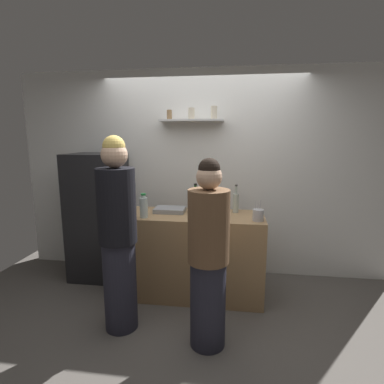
% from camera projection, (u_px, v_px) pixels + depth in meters
% --- Properties ---
extents(ground_plane, '(5.28, 5.28, 0.00)m').
position_uv_depth(ground_plane, '(189.00, 322.00, 2.93)').
color(ground_plane, '#59544F').
extents(back_wall_assembly, '(4.80, 0.32, 2.60)m').
position_uv_depth(back_wall_assembly, '(202.00, 173.00, 3.91)').
color(back_wall_assembly, white).
rests_on(back_wall_assembly, ground).
extents(refrigerator, '(0.64, 0.60, 1.57)m').
position_uv_depth(refrigerator, '(98.00, 216.00, 3.79)').
color(refrigerator, black).
rests_on(refrigerator, ground).
extents(counter, '(1.56, 0.60, 0.93)m').
position_uv_depth(counter, '(192.00, 255.00, 3.38)').
color(counter, '#9E7A51').
rests_on(counter, ground).
extents(baking_pan, '(0.34, 0.24, 0.05)m').
position_uv_depth(baking_pan, '(170.00, 210.00, 3.40)').
color(baking_pan, gray).
rests_on(baking_pan, counter).
extents(utensil_holder, '(0.11, 0.11, 0.22)m').
position_uv_depth(utensil_holder, '(258.00, 215.00, 3.04)').
color(utensil_holder, '#B2B2B7').
rests_on(utensil_holder, counter).
extents(wine_bottle_pale_glass, '(0.06, 0.06, 0.32)m').
position_uv_depth(wine_bottle_pale_glass, '(236.00, 202.00, 3.37)').
color(wine_bottle_pale_glass, '#B2BFB2').
rests_on(wine_bottle_pale_glass, counter).
extents(wine_bottle_green_glass, '(0.07, 0.07, 0.32)m').
position_uv_depth(wine_bottle_green_glass, '(195.00, 201.00, 3.42)').
color(wine_bottle_green_glass, '#19471E').
rests_on(wine_bottle_green_glass, counter).
extents(wine_bottle_amber_glass, '(0.07, 0.07, 0.34)m').
position_uv_depth(wine_bottle_amber_glass, '(215.00, 207.00, 3.10)').
color(wine_bottle_amber_glass, '#472814').
rests_on(wine_bottle_amber_glass, counter).
extents(water_bottle_plastic, '(0.08, 0.08, 0.26)m').
position_uv_depth(water_bottle_plastic, '(144.00, 207.00, 3.15)').
color(water_bottle_plastic, silver).
rests_on(water_bottle_plastic, counter).
extents(person_brown_jacket, '(0.34, 0.34, 1.61)m').
position_uv_depth(person_brown_jacket, '(208.00, 258.00, 2.48)').
color(person_brown_jacket, '#262633').
rests_on(person_brown_jacket, ground).
extents(person_blonde, '(0.34, 0.34, 1.78)m').
position_uv_depth(person_blonde, '(118.00, 236.00, 2.70)').
color(person_blonde, '#262633').
rests_on(person_blonde, ground).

